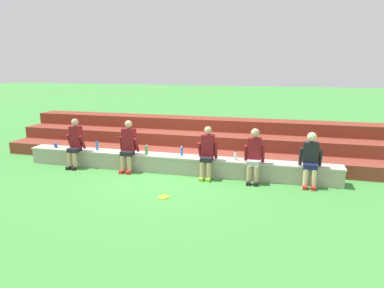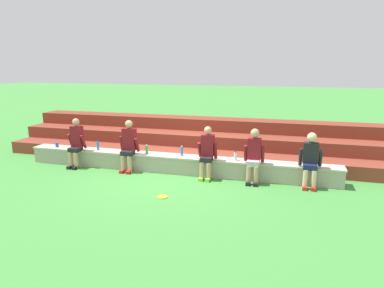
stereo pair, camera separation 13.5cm
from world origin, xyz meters
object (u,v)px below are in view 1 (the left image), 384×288
Objects in this scene: plastic_cup_right_end at (56,145)px; person_far_right at (311,158)px; person_far_left at (75,142)px; water_bottle_near_right at (182,151)px; water_bottle_center_gap at (97,146)px; water_bottle_mid_right at (146,150)px; frisbee at (164,197)px; person_left_of_center at (128,145)px; person_center at (207,152)px; person_right_of_center at (254,154)px; water_bottle_mid_left at (235,156)px.

person_far_right is at bearing -1.66° from plastic_cup_right_end.
person_far_left is 5.22× the size of water_bottle_near_right.
plastic_cup_right_end is (-1.34, -0.03, -0.07)m from water_bottle_center_gap.
water_bottle_near_right is at bearing 0.81° from plastic_cup_right_end.
person_far_right is at bearing -2.59° from water_bottle_mid_right.
water_bottle_near_right reaches higher than frisbee.
person_left_of_center is at bearing -158.55° from water_bottle_mid_right.
person_far_right is 4.22m from water_bottle_mid_right.
person_left_of_center is 1.04× the size of person_center.
plastic_cup_right_end is at bearing -178.70° from water_bottle_center_gap.
person_right_of_center is at bearing -2.33° from plastic_cup_right_end.
person_far_left is at bearing -179.86° from person_center.
person_far_right is 5.20× the size of water_bottle_mid_right.
person_center is at bearing -20.62° from water_bottle_near_right.
person_center is 0.73m from water_bottle_mid_left.
person_far_left is at bearing -16.40° from plastic_cup_right_end.
person_far_left is 3.04m from water_bottle_near_right.
person_far_right is 7.09m from plastic_cup_right_end.
person_far_right is 1.81m from water_bottle_mid_left.
person_far_left is at bearing -173.70° from water_bottle_mid_right.
person_left_of_center is 3.36m from person_right_of_center.
water_bottle_center_gap is 2.24× the size of plastic_cup_right_end.
frisbee is at bearing -153.14° from person_far_right.
person_center is 1.02× the size of person_far_right.
person_center is at bearing -4.60° from water_bottle_center_gap.
person_far_left is 4.95m from person_right_of_center.
person_center reaches higher than frisbee.
person_left_of_center is 1.07× the size of person_far_right.
water_bottle_center_gap reaches higher than plastic_cup_right_end.
person_far_left is 4.48m from water_bottle_mid_left.
plastic_cup_right_end is at bearing 177.12° from person_center.
person_far_right is 4.94× the size of water_bottle_near_right.
person_far_right is at bearing -4.59° from water_bottle_near_right.
person_right_of_center is 5.06× the size of water_bottle_near_right.
water_bottle_near_right is at bearing 9.80° from person_left_of_center.
person_right_of_center reaches higher than person_center.
water_bottle_center_gap is (-3.26, 0.26, -0.09)m from person_center.
water_bottle_mid_right is (-4.21, 0.19, -0.11)m from person_far_right.
person_left_of_center is 2.34m from frisbee.
water_bottle_near_right is (-0.76, 0.29, -0.10)m from person_center.
water_bottle_near_right is 1.15× the size of frisbee.
person_left_of_center is at bearing 134.53° from frisbee.
person_left_of_center reaches higher than plastic_cup_right_end.
water_bottle_near_right is 2.50m from water_bottle_center_gap.
plastic_cup_right_end is (-3.84, -0.05, -0.06)m from water_bottle_near_right.
person_far_left reaches higher than water_bottle_near_right.
water_bottle_near_right reaches higher than water_bottle_mid_left.
water_bottle_mid_right is at bearing 122.19° from frisbee.
person_far_left is 0.99× the size of person_left_of_center.
water_bottle_near_right is at bearing 159.38° from person_center.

